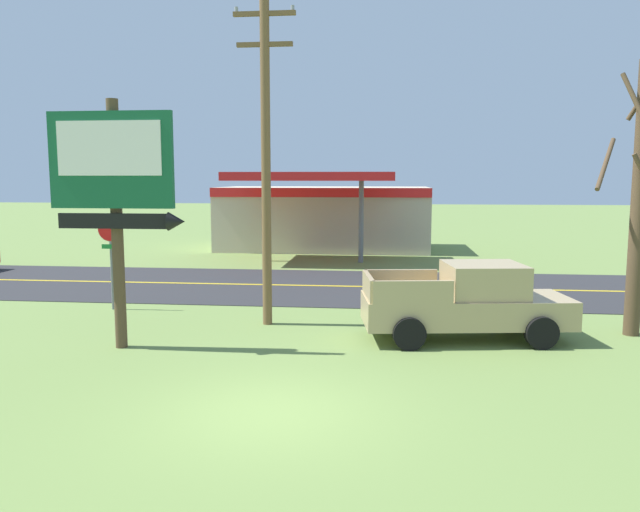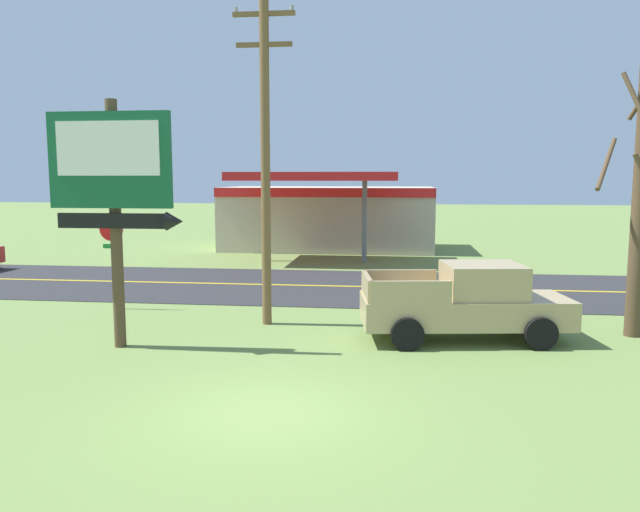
# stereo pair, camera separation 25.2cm
# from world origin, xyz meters

# --- Properties ---
(ground_plane) EXTENTS (180.00, 180.00, 0.00)m
(ground_plane) POSITION_xyz_m (0.00, 0.00, 0.00)
(ground_plane) COLOR olive
(road_asphalt) EXTENTS (140.00, 8.00, 0.02)m
(road_asphalt) POSITION_xyz_m (0.00, 13.00, 0.01)
(road_asphalt) COLOR #2B2B2D
(road_asphalt) RESTS_ON ground
(road_centre_line) EXTENTS (126.00, 0.20, 0.01)m
(road_centre_line) POSITION_xyz_m (0.00, 13.00, 0.02)
(road_centre_line) COLOR gold
(road_centre_line) RESTS_ON road_asphalt
(motel_sign) EXTENTS (3.24, 0.54, 5.96)m
(motel_sign) POSITION_xyz_m (-4.38, 3.72, 4.00)
(motel_sign) COLOR brown
(motel_sign) RESTS_ON ground
(stop_sign) EXTENTS (0.80, 0.08, 2.95)m
(stop_sign) POSITION_xyz_m (-6.59, 8.08, 2.03)
(stop_sign) COLOR slate
(stop_sign) RESTS_ON ground
(utility_pole) EXTENTS (1.70, 0.26, 8.99)m
(utility_pole) POSITION_xyz_m (-1.35, 6.67, 4.77)
(utility_pole) COLOR brown
(utility_pole) RESTS_ON ground
(bare_tree) EXTENTS (1.93, 1.91, 7.09)m
(bare_tree) POSITION_xyz_m (8.44, 6.50, 3.70)
(bare_tree) COLOR brown
(bare_tree) RESTS_ON ground
(gas_station) EXTENTS (12.00, 11.50, 4.40)m
(gas_station) POSITION_xyz_m (-1.70, 25.64, 1.94)
(gas_station) COLOR beige
(gas_station) RESTS_ON ground
(pickup_tan_parked_on_lawn) EXTENTS (5.42, 2.78, 1.96)m
(pickup_tan_parked_on_lawn) POSITION_xyz_m (4.08, 5.59, 0.96)
(pickup_tan_parked_on_lawn) COLOR tan
(pickup_tan_parked_on_lawn) RESTS_ON ground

